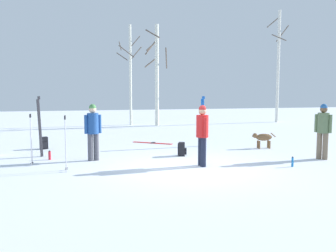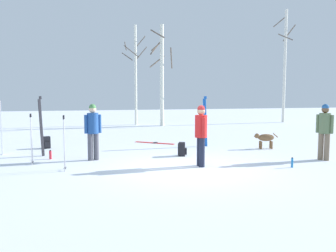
# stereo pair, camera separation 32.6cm
# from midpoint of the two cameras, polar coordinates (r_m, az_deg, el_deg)

# --- Properties ---
(ground_plane) EXTENTS (60.00, 60.00, 0.00)m
(ground_plane) POSITION_cam_midpoint_polar(r_m,az_deg,el_deg) (9.97, 2.16, -6.67)
(ground_plane) COLOR white
(person_0) EXTENTS (0.51, 0.34, 1.72)m
(person_0) POSITION_cam_midpoint_polar(r_m,az_deg,el_deg) (11.16, -12.56, -0.38)
(person_0) COLOR #4C4C56
(person_0) RESTS_ON ground_plane
(person_1) EXTENTS (0.34, 0.52, 1.72)m
(person_1) POSITION_cam_midpoint_polar(r_m,az_deg,el_deg) (10.11, 4.50, -0.87)
(person_1) COLOR #1E2338
(person_1) RESTS_ON ground_plane
(person_2) EXTENTS (0.35, 0.44, 1.72)m
(person_2) POSITION_cam_midpoint_polar(r_m,az_deg,el_deg) (12.01, 22.53, -0.25)
(person_2) COLOR #72604C
(person_2) RESTS_ON ground_plane
(dog) EXTENTS (0.89, 0.31, 0.57)m
(dog) POSITION_cam_midpoint_polar(r_m,az_deg,el_deg) (13.68, 14.04, -1.82)
(dog) COLOR brown
(dog) RESTS_ON ground_plane
(ski_pair_planted_1) EXTENTS (0.13, 0.23, 1.94)m
(ski_pair_planted_1) POSITION_cam_midpoint_polar(r_m,az_deg,el_deg) (12.24, -20.27, -0.14)
(ski_pair_planted_1) COLOR black
(ski_pair_planted_1) RESTS_ON ground_plane
(ski_pair_planted_2) EXTENTS (0.16, 0.16, 1.91)m
(ski_pair_planted_2) POSITION_cam_midpoint_polar(r_m,az_deg,el_deg) (13.81, 4.90, 0.73)
(ski_pair_planted_2) COLOR blue
(ski_pair_planted_2) RESTS_ON ground_plane
(ski_pair_lying_0) EXTENTS (1.48, 1.16, 0.05)m
(ski_pair_lying_0) POSITION_cam_midpoint_polar(r_m,az_deg,el_deg) (14.61, -3.12, -2.69)
(ski_pair_lying_0) COLOR red
(ski_pair_lying_0) RESTS_ON ground_plane
(ski_poles_0) EXTENTS (0.07, 0.27, 1.47)m
(ski_poles_0) POSITION_cam_midpoint_polar(r_m,az_deg,el_deg) (9.88, -16.75, -2.39)
(ski_poles_0) COLOR #B2B2BC
(ski_poles_0) RESTS_ON ground_plane
(ski_poles_1) EXTENTS (0.07, 0.21, 1.46)m
(ski_poles_1) POSITION_cam_midpoint_polar(r_m,az_deg,el_deg) (10.97, -21.57, -1.79)
(ski_poles_1) COLOR #B2B2BC
(ski_poles_1) RESTS_ON ground_plane
(backpack_0) EXTENTS (0.31, 0.33, 0.44)m
(backpack_0) POSITION_cam_midpoint_polar(r_m,az_deg,el_deg) (13.95, -19.61, -2.56)
(backpack_0) COLOR black
(backpack_0) RESTS_ON ground_plane
(backpack_1) EXTENTS (0.33, 0.31, 0.44)m
(backpack_1) POSITION_cam_midpoint_polar(r_m,az_deg,el_deg) (11.78, 1.42, -3.69)
(backpack_1) COLOR black
(backpack_1) RESTS_ON ground_plane
(water_bottle_0) EXTENTS (0.08, 0.08, 0.28)m
(water_bottle_0) POSITION_cam_midpoint_polar(r_m,az_deg,el_deg) (11.76, -18.91, -4.41)
(water_bottle_0) COLOR red
(water_bottle_0) RESTS_ON ground_plane
(water_bottle_1) EXTENTS (0.06, 0.06, 0.28)m
(water_bottle_1) POSITION_cam_midpoint_polar(r_m,az_deg,el_deg) (10.65, 18.20, -5.41)
(water_bottle_1) COLOR #1E72BF
(water_bottle_1) RESTS_ON ground_plane
(birch_tree_2) EXTENTS (1.52, 1.50, 6.09)m
(birch_tree_2) POSITION_cam_midpoint_polar(r_m,az_deg,el_deg) (22.49, -6.41, 8.37)
(birch_tree_2) COLOR silver
(birch_tree_2) RESTS_ON ground_plane
(birch_tree_3) EXTENTS (1.47, 1.46, 6.02)m
(birch_tree_3) POSITION_cam_midpoint_polar(r_m,az_deg,el_deg) (21.90, -2.22, 8.39)
(birch_tree_3) COLOR silver
(birch_tree_3) RESTS_ON ground_plane
(birch_tree_4) EXTENTS (1.31, 1.35, 7.38)m
(birch_tree_4) POSITION_cam_midpoint_polar(r_m,az_deg,el_deg) (25.42, 16.61, 9.24)
(birch_tree_4) COLOR silver
(birch_tree_4) RESTS_ON ground_plane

